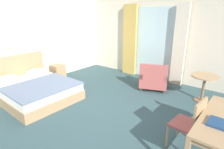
% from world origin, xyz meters
% --- Properties ---
extents(ground, '(6.47, 6.64, 0.10)m').
position_xyz_m(ground, '(0.00, 0.00, -0.05)').
color(ground, '#334C51').
extents(wall_back, '(6.07, 0.12, 2.75)m').
position_xyz_m(wall_back, '(0.00, 3.06, 1.38)').
color(wall_back, beige).
rests_on(wall_back, ground).
extents(wall_left, '(0.12, 6.24, 2.75)m').
position_xyz_m(wall_left, '(-2.97, 0.00, 1.38)').
color(wall_left, beige).
rests_on(wall_left, ground).
extents(balcony_glass_door, '(1.39, 0.02, 2.42)m').
position_xyz_m(balcony_glass_door, '(-0.12, 2.98, 1.21)').
color(balcony_glass_door, silver).
rests_on(balcony_glass_door, ground).
extents(curtain_panel_left, '(0.54, 0.10, 2.52)m').
position_xyz_m(curtain_panel_left, '(-1.03, 2.88, 1.26)').
color(curtain_panel_left, tan).
rests_on(curtain_panel_left, ground).
extents(curtain_panel_right, '(0.39, 0.10, 2.52)m').
position_xyz_m(curtain_panel_right, '(0.80, 2.88, 1.26)').
color(curtain_panel_right, beige).
rests_on(curtain_panel_right, ground).
extents(bed, '(2.10, 1.73, 1.06)m').
position_xyz_m(bed, '(-1.83, -0.55, 0.26)').
color(bed, tan).
rests_on(bed, ground).
extents(nightstand, '(0.40, 0.40, 0.51)m').
position_xyz_m(nightstand, '(-2.62, 0.79, 0.26)').
color(nightstand, tan).
rests_on(nightstand, ground).
extents(desk_chair, '(0.48, 0.52, 0.94)m').
position_xyz_m(desk_chair, '(2.07, 0.00, 0.52)').
color(desk_chair, '#9E4C47').
rests_on(desk_chair, ground).
extents(closed_book, '(0.23, 0.29, 0.04)m').
position_xyz_m(closed_book, '(2.46, -0.24, 0.78)').
color(closed_book, navy).
rests_on(closed_book, writing_desk).
extents(armchair_by_window, '(1.00, 0.96, 0.84)m').
position_xyz_m(armchair_by_window, '(0.42, 2.00, 0.33)').
color(armchair_by_window, '#9E4C47').
rests_on(armchair_by_window, ground).
extents(round_cafe_table, '(0.68, 0.68, 0.71)m').
position_xyz_m(round_cafe_table, '(1.80, 2.09, 0.52)').
color(round_cafe_table, tan).
rests_on(round_cafe_table, ground).
extents(framed_picture, '(0.03, 0.35, 0.36)m').
position_xyz_m(framed_picture, '(-2.89, -0.55, 1.41)').
color(framed_picture, beige).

